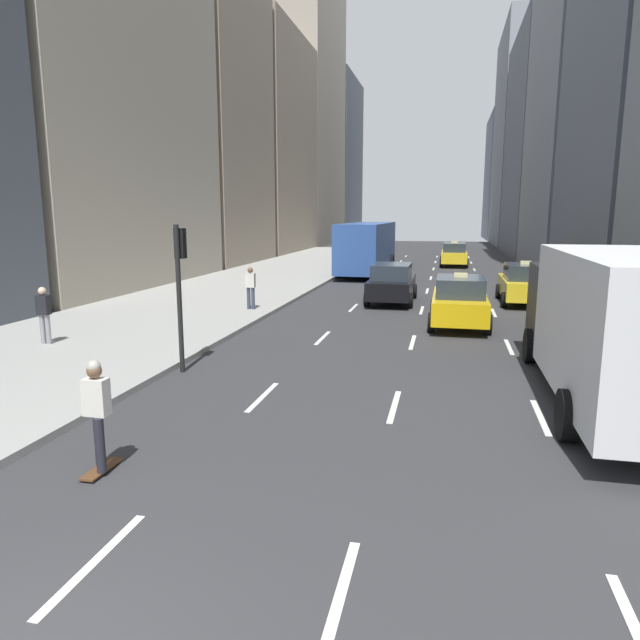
{
  "coord_description": "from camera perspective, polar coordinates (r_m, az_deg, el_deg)",
  "views": [
    {
      "loc": [
        3.53,
        -3.1,
        3.85
      ],
      "look_at": [
        0.59,
        10.1,
        1.32
      ],
      "focal_mm": 32.0,
      "sensor_mm": 36.0,
      "label": 1
    }
  ],
  "objects": [
    {
      "name": "building_row_left",
      "position": [
        55.2,
        -6.57,
        20.78
      ],
      "size": [
        6.0,
        95.58,
        36.56
      ],
      "color": "#4C515B",
      "rests_on": "ground"
    },
    {
      "name": "sidewalk_left",
      "position": [
        32.11,
        -6.67,
        3.76
      ],
      "size": [
        8.0,
        66.0,
        0.15
      ],
      "primitive_type": "cube",
      "color": "#9E9E99",
      "rests_on": "ground"
    },
    {
      "name": "traffic_light_pole",
      "position": [
        14.18,
        -13.83,
        4.46
      ],
      "size": [
        0.24,
        0.42,
        3.6
      ],
      "color": "black",
      "rests_on": "ground"
    },
    {
      "name": "pedestrian_far_walking",
      "position": [
        22.49,
        -6.96,
        3.4
      ],
      "size": [
        0.36,
        0.22,
        1.65
      ],
      "color": "#383D51",
      "rests_on": "sidewalk_left"
    },
    {
      "name": "taxi_lead",
      "position": [
        43.57,
        13.26,
        6.4
      ],
      "size": [
        2.02,
        4.4,
        1.87
      ],
      "color": "yellow",
      "rests_on": "ground"
    },
    {
      "name": "box_truck",
      "position": [
        12.77,
        27.2,
        -0.24
      ],
      "size": [
        2.58,
        8.4,
        3.15
      ],
      "color": "#262628",
      "rests_on": "ground"
    },
    {
      "name": "skateboarder",
      "position": [
        9.18,
        -21.38,
        -8.5
      ],
      "size": [
        0.36,
        0.8,
        1.75
      ],
      "color": "brown",
      "rests_on": "ground"
    },
    {
      "name": "taxi_second",
      "position": [
        20.26,
        13.78,
        1.85
      ],
      "size": [
        2.02,
        4.4,
        1.87
      ],
      "color": "yellow",
      "rests_on": "ground"
    },
    {
      "name": "building_row_right",
      "position": [
        51.83,
        23.17,
        19.23
      ],
      "size": [
        6.0,
        98.77,
        31.18
      ],
      "color": "gray",
      "rests_on": "ground"
    },
    {
      "name": "city_bus",
      "position": [
        37.83,
        4.79,
        7.42
      ],
      "size": [
        2.8,
        11.61,
        3.25
      ],
      "color": "#2D519E",
      "rests_on": "ground"
    },
    {
      "name": "taxi_third",
      "position": [
        26.18,
        19.71,
        3.46
      ],
      "size": [
        2.02,
        4.4,
        1.87
      ],
      "color": "yellow",
      "rests_on": "ground"
    },
    {
      "name": "lane_markings",
      "position": [
        26.4,
        10.43,
        2.04
      ],
      "size": [
        5.72,
        56.0,
        0.01
      ],
      "color": "white",
      "rests_on": "ground"
    },
    {
      "name": "pedestrian_mid_block",
      "position": [
        18.12,
        -25.89,
        0.69
      ],
      "size": [
        0.36,
        0.22,
        1.65
      ],
      "color": "gray",
      "rests_on": "sidewalk_left"
    },
    {
      "name": "sedan_black_near",
      "position": [
        25.17,
        7.19,
        3.72
      ],
      "size": [
        2.02,
        4.58,
        1.72
      ],
      "color": "black",
      "rests_on": "ground"
    }
  ]
}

